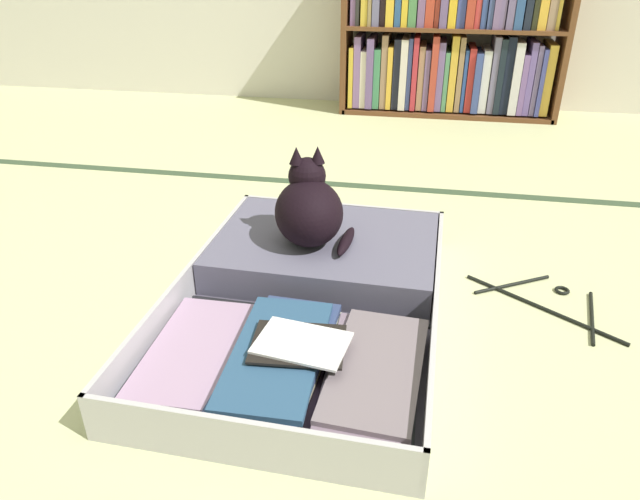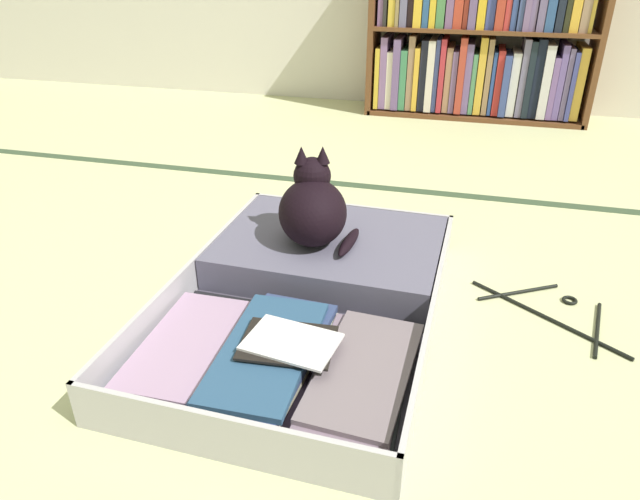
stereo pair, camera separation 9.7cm
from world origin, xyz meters
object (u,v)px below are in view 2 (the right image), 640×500
open_suitcase (314,288)px  black_cat (313,208)px  clothes_hanger (554,311)px  bookshelf (480,35)px

open_suitcase → black_cat: black_cat is taller
open_suitcase → clothes_hanger: open_suitcase is taller
black_cat → bookshelf: bearing=78.2°
bookshelf → open_suitcase: size_ratio=1.16×
bookshelf → black_cat: 1.96m
clothes_hanger → open_suitcase: bearing=-169.7°
open_suitcase → clothes_hanger: 0.64m
bookshelf → open_suitcase: bookshelf is taller
bookshelf → clothes_hanger: bookshelf is taller
black_cat → clothes_hanger: 0.70m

